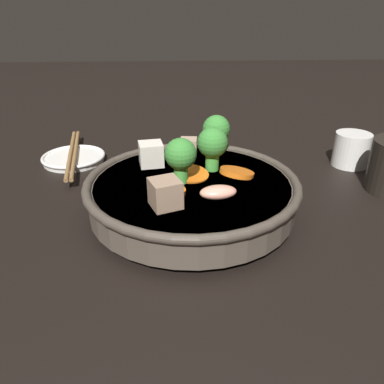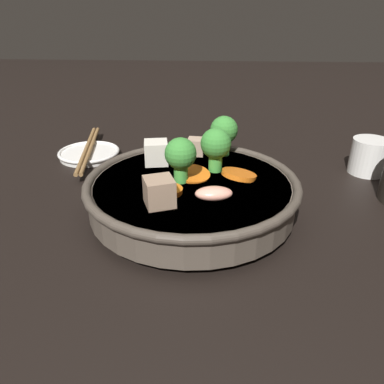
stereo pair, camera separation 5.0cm
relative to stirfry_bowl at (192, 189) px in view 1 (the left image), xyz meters
name	(u,v)px [view 1 (the left image)]	position (x,y,z in m)	size (l,w,h in m)	color
ground_plane	(192,213)	(0.00, 0.00, -0.04)	(3.00, 3.00, 0.00)	black
stirfry_bowl	(192,189)	(0.00, 0.00, 0.00)	(0.28, 0.28, 0.11)	#51473D
side_saucer	(74,158)	(-0.20, 0.20, -0.03)	(0.11, 0.11, 0.01)	white
tea_cup	(351,149)	(0.29, 0.15, -0.01)	(0.06, 0.06, 0.06)	white
chopsticks_pair	(73,153)	(-0.20, 0.20, -0.02)	(0.06, 0.24, 0.01)	olive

